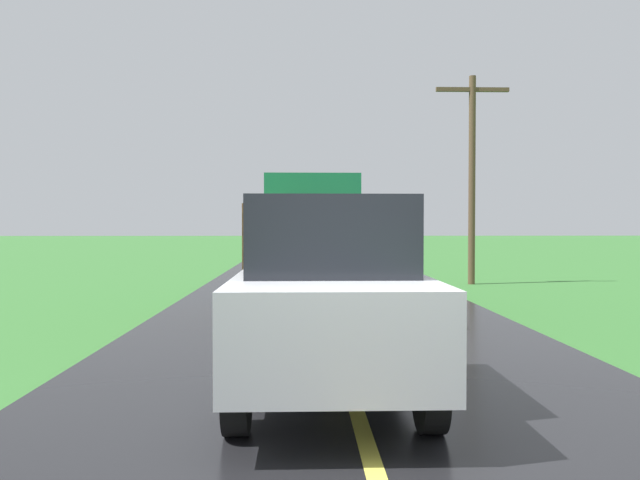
# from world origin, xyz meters

# --- Properties ---
(banana_truck_near) EXTENTS (2.38, 5.82, 2.80)m
(banana_truck_near) POSITION_xyz_m (-0.26, 9.23, 1.49)
(banana_truck_near) COLOR #2D2D30
(banana_truck_near) RESTS_ON road_surface
(utility_pole_roadside) EXTENTS (2.16, 0.20, 6.15)m
(utility_pole_roadside) POSITION_xyz_m (4.56, 14.20, 3.37)
(utility_pole_roadside) COLOR brown
(utility_pole_roadside) RESTS_ON ground
(following_car) EXTENTS (1.74, 4.10, 1.92)m
(following_car) POSITION_xyz_m (-0.23, 2.24, 1.07)
(following_car) COLOR #B7BABF
(following_car) RESTS_ON road_surface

